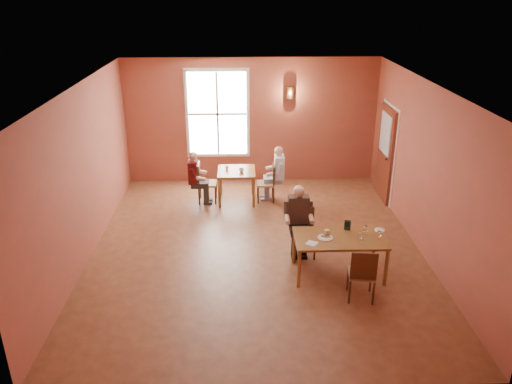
{
  "coord_description": "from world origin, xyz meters",
  "views": [
    {
      "loc": [
        -0.28,
        -8.14,
        4.55
      ],
      "look_at": [
        0.0,
        0.2,
        1.05
      ],
      "focal_mm": 35.0,
      "sensor_mm": 36.0,
      "label": 1
    }
  ],
  "objects_px": {
    "chair_empty": "(362,273)",
    "diner_maroon": "(206,177)",
    "diner_main": "(305,225)",
    "main_table": "(338,256)",
    "chair_diner_white": "(266,183)",
    "chair_diner_main": "(304,233)",
    "second_table": "(237,186)",
    "chair_diner_maroon": "(207,183)",
    "diner_white": "(267,176)"
  },
  "relations": [
    {
      "from": "main_table",
      "to": "diner_white",
      "type": "distance_m",
      "value": 3.31
    },
    {
      "from": "chair_diner_maroon",
      "to": "diner_maroon",
      "type": "xyz_separation_m",
      "value": [
        -0.03,
        0.0,
        0.13
      ]
    },
    {
      "from": "diner_white",
      "to": "second_table",
      "type": "bearing_deg",
      "value": 90.0
    },
    {
      "from": "chair_diner_main",
      "to": "second_table",
      "type": "distance_m",
      "value": 2.76
    },
    {
      "from": "second_table",
      "to": "diner_white",
      "type": "bearing_deg",
      "value": 0.0
    },
    {
      "from": "chair_empty",
      "to": "diner_white",
      "type": "xyz_separation_m",
      "value": [
        -1.25,
        3.83,
        0.15
      ]
    },
    {
      "from": "main_table",
      "to": "chair_empty",
      "type": "relative_size",
      "value": 1.67
    },
    {
      "from": "diner_main",
      "to": "second_table",
      "type": "height_order",
      "value": "diner_main"
    },
    {
      "from": "chair_empty",
      "to": "second_table",
      "type": "distance_m",
      "value": 4.29
    },
    {
      "from": "chair_empty",
      "to": "diner_main",
      "type": "bearing_deg",
      "value": 126.16
    },
    {
      "from": "diner_maroon",
      "to": "chair_diner_maroon",
      "type": "bearing_deg",
      "value": 90.0
    },
    {
      "from": "chair_diner_white",
      "to": "chair_empty",
      "type": "bearing_deg",
      "value": -161.52
    },
    {
      "from": "diner_main",
      "to": "chair_empty",
      "type": "height_order",
      "value": "diner_main"
    },
    {
      "from": "second_table",
      "to": "chair_diner_white",
      "type": "bearing_deg",
      "value": 0.0
    },
    {
      "from": "second_table",
      "to": "chair_diner_maroon",
      "type": "xyz_separation_m",
      "value": [
        -0.65,
        0.0,
        0.09
      ]
    },
    {
      "from": "diner_maroon",
      "to": "main_table",
      "type": "bearing_deg",
      "value": 37.29
    },
    {
      "from": "chair_diner_main",
      "to": "diner_white",
      "type": "bearing_deg",
      "value": -78.03
    },
    {
      "from": "chair_diner_maroon",
      "to": "diner_white",
      "type": "bearing_deg",
      "value": 90.0
    },
    {
      "from": "diner_white",
      "to": "diner_maroon",
      "type": "distance_m",
      "value": 1.36
    },
    {
      "from": "main_table",
      "to": "chair_diner_white",
      "type": "relative_size",
      "value": 1.74
    },
    {
      "from": "main_table",
      "to": "diner_maroon",
      "type": "relative_size",
      "value": 1.29
    },
    {
      "from": "chair_diner_main",
      "to": "chair_diner_white",
      "type": "height_order",
      "value": "chair_diner_main"
    },
    {
      "from": "main_table",
      "to": "diner_maroon",
      "type": "height_order",
      "value": "diner_maroon"
    },
    {
      "from": "diner_main",
      "to": "chair_diner_maroon",
      "type": "height_order",
      "value": "diner_main"
    },
    {
      "from": "second_table",
      "to": "diner_white",
      "type": "height_order",
      "value": "diner_white"
    },
    {
      "from": "chair_diner_maroon",
      "to": "chair_diner_main",
      "type": "bearing_deg",
      "value": 36.77
    },
    {
      "from": "main_table",
      "to": "chair_diner_main",
      "type": "bearing_deg",
      "value": 127.57
    },
    {
      "from": "diner_white",
      "to": "chair_diner_maroon",
      "type": "distance_m",
      "value": 1.34
    },
    {
      "from": "main_table",
      "to": "second_table",
      "type": "distance_m",
      "value": 3.57
    },
    {
      "from": "chair_diner_white",
      "to": "diner_white",
      "type": "height_order",
      "value": "diner_white"
    },
    {
      "from": "diner_white",
      "to": "chair_diner_maroon",
      "type": "bearing_deg",
      "value": 90.0
    },
    {
      "from": "diner_white",
      "to": "chair_diner_maroon",
      "type": "relative_size",
      "value": 1.34
    },
    {
      "from": "second_table",
      "to": "diner_white",
      "type": "xyz_separation_m",
      "value": [
        0.68,
        0.0,
        0.24
      ]
    },
    {
      "from": "second_table",
      "to": "chair_diner_white",
      "type": "xyz_separation_m",
      "value": [
        0.65,
        0.0,
        0.06
      ]
    },
    {
      "from": "diner_main",
      "to": "diner_maroon",
      "type": "bearing_deg",
      "value": -53.12
    },
    {
      "from": "main_table",
      "to": "chair_diner_white",
      "type": "height_order",
      "value": "chair_diner_white"
    },
    {
      "from": "chair_empty",
      "to": "diner_maroon",
      "type": "xyz_separation_m",
      "value": [
        -2.61,
        3.83,
        0.13
      ]
    },
    {
      "from": "diner_main",
      "to": "chair_diner_maroon",
      "type": "relative_size",
      "value": 1.36
    },
    {
      "from": "chair_empty",
      "to": "chair_diner_white",
      "type": "relative_size",
      "value": 1.05
    },
    {
      "from": "main_table",
      "to": "diner_main",
      "type": "distance_m",
      "value": 0.84
    },
    {
      "from": "diner_main",
      "to": "main_table",
      "type": "bearing_deg",
      "value": 128.88
    },
    {
      "from": "chair_diner_white",
      "to": "chair_diner_maroon",
      "type": "distance_m",
      "value": 1.3
    },
    {
      "from": "chair_diner_main",
      "to": "main_table",
      "type": "bearing_deg",
      "value": 127.57
    },
    {
      "from": "chair_diner_white",
      "to": "diner_white",
      "type": "relative_size",
      "value": 0.71
    },
    {
      "from": "chair_diner_main",
      "to": "chair_diner_maroon",
      "type": "xyz_separation_m",
      "value": [
        -1.86,
        2.48,
        0.01
      ]
    },
    {
      "from": "chair_empty",
      "to": "chair_diner_white",
      "type": "bearing_deg",
      "value": 115.81
    },
    {
      "from": "chair_diner_main",
      "to": "diner_maroon",
      "type": "bearing_deg",
      "value": -52.79
    },
    {
      "from": "chair_empty",
      "to": "diner_white",
      "type": "relative_size",
      "value": 0.74
    },
    {
      "from": "main_table",
      "to": "chair_diner_maroon",
      "type": "distance_m",
      "value": 3.92
    },
    {
      "from": "chair_diner_white",
      "to": "diner_white",
      "type": "bearing_deg",
      "value": -90.0
    }
  ]
}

